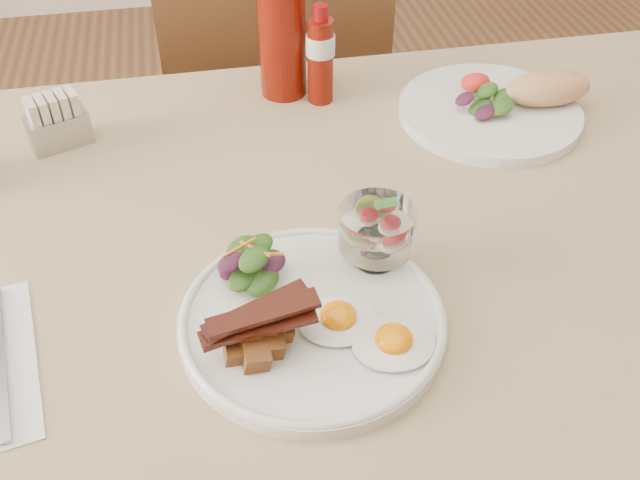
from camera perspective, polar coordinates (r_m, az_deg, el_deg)
table at (r=0.93m, az=1.89°, el=-3.60°), size 1.33×0.88×0.75m
chair_far at (r=1.53m, az=-3.70°, el=10.20°), size 0.42×0.42×0.93m
main_plate at (r=0.75m, az=-0.62°, el=-6.49°), size 0.28×0.28×0.02m
fried_eggs at (r=0.73m, az=3.67°, el=-7.15°), size 0.14×0.12×0.02m
bacon_potato_pile at (r=0.70m, az=-4.90°, el=-7.23°), size 0.12×0.07×0.05m
side_salad at (r=0.77m, az=-5.41°, el=-2.06°), size 0.08×0.07×0.04m
fruit_cup at (r=0.78m, az=4.58°, el=0.90°), size 0.08×0.08×0.09m
second_plate at (r=1.11m, az=14.47°, el=10.47°), size 0.29×0.27×0.07m
ketchup_bottle at (r=1.10m, az=-3.05°, el=16.25°), size 0.07×0.07×0.21m
hot_sauce_bottle at (r=1.08m, az=0.03°, el=14.50°), size 0.05×0.05×0.15m
sugar_caddy at (r=1.07m, az=-20.29°, el=8.76°), size 0.09×0.07×0.08m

